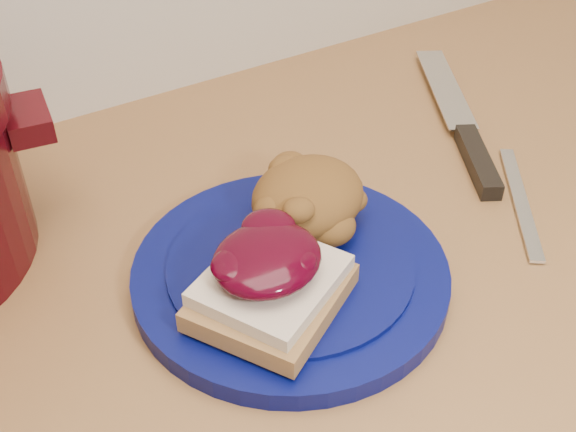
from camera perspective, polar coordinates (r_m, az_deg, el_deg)
plate at (r=0.58m, az=0.19°, el=-4.56°), size 0.34×0.34×0.02m
sandwich at (r=0.53m, az=-1.46°, el=-4.98°), size 0.14×0.14×0.05m
stuffing_mound at (r=0.60m, az=1.59°, el=1.56°), size 0.13×0.12×0.05m
chef_knife at (r=0.76m, az=14.03°, el=5.93°), size 0.16×0.27×0.02m
butter_knife at (r=0.70m, az=17.89°, el=1.16°), size 0.11×0.14×0.00m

